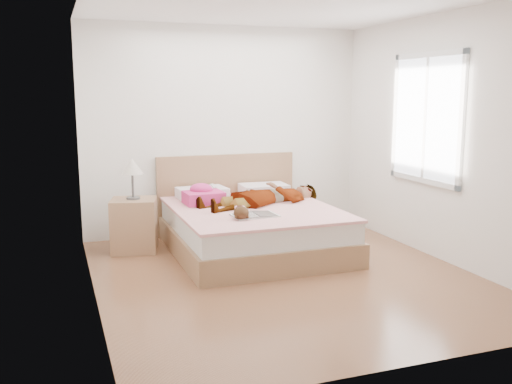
{
  "coord_description": "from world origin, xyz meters",
  "views": [
    {
      "loc": [
        -2.09,
        -4.95,
        1.79
      ],
      "look_at": [
        0.0,
        0.85,
        0.7
      ],
      "focal_mm": 40.0,
      "sensor_mm": 36.0,
      "label": 1
    }
  ],
  "objects_px": {
    "bed": "(251,226)",
    "towel": "(203,196)",
    "woman": "(264,193)",
    "phone": "(213,186)",
    "magazine": "(255,215)",
    "plush_toy": "(241,212)",
    "coffee_mug": "(243,212)",
    "nightstand": "(134,221)"
  },
  "relations": [
    {
      "from": "bed",
      "to": "towel",
      "type": "distance_m",
      "value": 0.65
    },
    {
      "from": "woman",
      "to": "phone",
      "type": "xyz_separation_m",
      "value": [
        -0.5,
        0.4,
        0.05
      ]
    },
    {
      "from": "magazine",
      "to": "bed",
      "type": "bearing_deg",
      "value": 75.52
    },
    {
      "from": "bed",
      "to": "magazine",
      "type": "height_order",
      "value": "bed"
    },
    {
      "from": "bed",
      "to": "plush_toy",
      "type": "height_order",
      "value": "bed"
    },
    {
      "from": "towel",
      "to": "plush_toy",
      "type": "height_order",
      "value": "towel"
    },
    {
      "from": "bed",
      "to": "coffee_mug",
      "type": "bearing_deg",
      "value": -117.83
    },
    {
      "from": "woman",
      "to": "coffee_mug",
      "type": "xyz_separation_m",
      "value": [
        -0.46,
        -0.61,
        -0.07
      ]
    },
    {
      "from": "phone",
      "to": "bed",
      "type": "relative_size",
      "value": 0.04
    },
    {
      "from": "coffee_mug",
      "to": "nightstand",
      "type": "distance_m",
      "value": 1.34
    },
    {
      "from": "phone",
      "to": "plush_toy",
      "type": "relative_size",
      "value": 0.34
    },
    {
      "from": "bed",
      "to": "towel",
      "type": "relative_size",
      "value": 4.6
    },
    {
      "from": "towel",
      "to": "magazine",
      "type": "xyz_separation_m",
      "value": [
        0.34,
        -0.83,
        -0.08
      ]
    },
    {
      "from": "phone",
      "to": "coffee_mug",
      "type": "relative_size",
      "value": 0.72
    },
    {
      "from": "coffee_mug",
      "to": "nightstand",
      "type": "height_order",
      "value": "nightstand"
    },
    {
      "from": "bed",
      "to": "magazine",
      "type": "bearing_deg",
      "value": -104.48
    },
    {
      "from": "phone",
      "to": "magazine",
      "type": "xyz_separation_m",
      "value": [
        0.15,
        -1.05,
        -0.15
      ]
    },
    {
      "from": "woman",
      "to": "towel",
      "type": "bearing_deg",
      "value": -122.27
    },
    {
      "from": "coffee_mug",
      "to": "plush_toy",
      "type": "xyz_separation_m",
      "value": [
        -0.06,
        -0.13,
        0.02
      ]
    },
    {
      "from": "magazine",
      "to": "woman",
      "type": "bearing_deg",
      "value": 61.95
    },
    {
      "from": "phone",
      "to": "coffee_mug",
      "type": "xyz_separation_m",
      "value": [
        0.04,
        -1.01,
        -0.12
      ]
    },
    {
      "from": "nightstand",
      "to": "plush_toy",
      "type": "bearing_deg",
      "value": -46.39
    },
    {
      "from": "magazine",
      "to": "coffee_mug",
      "type": "distance_m",
      "value": 0.13
    },
    {
      "from": "woman",
      "to": "nightstand",
      "type": "xyz_separation_m",
      "value": [
        -1.47,
        0.25,
        -0.27
      ]
    },
    {
      "from": "phone",
      "to": "plush_toy",
      "type": "distance_m",
      "value": 1.15
    },
    {
      "from": "coffee_mug",
      "to": "magazine",
      "type": "bearing_deg",
      "value": -18.96
    },
    {
      "from": "magazine",
      "to": "nightstand",
      "type": "xyz_separation_m",
      "value": [
        -1.13,
        0.9,
        -0.17
      ]
    },
    {
      "from": "towel",
      "to": "magazine",
      "type": "bearing_deg",
      "value": -67.97
    },
    {
      "from": "woman",
      "to": "nightstand",
      "type": "distance_m",
      "value": 1.52
    },
    {
      "from": "towel",
      "to": "bed",
      "type": "bearing_deg",
      "value": -33.36
    },
    {
      "from": "woman",
      "to": "plush_toy",
      "type": "xyz_separation_m",
      "value": [
        -0.53,
        -0.74,
        -0.04
      ]
    },
    {
      "from": "bed",
      "to": "coffee_mug",
      "type": "distance_m",
      "value": 0.61
    },
    {
      "from": "woman",
      "to": "towel",
      "type": "relative_size",
      "value": 3.58
    },
    {
      "from": "towel",
      "to": "nightstand",
      "type": "relative_size",
      "value": 0.43
    },
    {
      "from": "coffee_mug",
      "to": "nightstand",
      "type": "bearing_deg",
      "value": 139.55
    },
    {
      "from": "phone",
      "to": "towel",
      "type": "relative_size",
      "value": 0.19
    },
    {
      "from": "towel",
      "to": "plush_toy",
      "type": "xyz_separation_m",
      "value": [
        0.16,
        -0.93,
        -0.02
      ]
    },
    {
      "from": "woman",
      "to": "plush_toy",
      "type": "distance_m",
      "value": 0.91
    },
    {
      "from": "coffee_mug",
      "to": "plush_toy",
      "type": "bearing_deg",
      "value": -114.81
    },
    {
      "from": "plush_toy",
      "to": "nightstand",
      "type": "xyz_separation_m",
      "value": [
        -0.94,
        0.99,
        -0.23
      ]
    },
    {
      "from": "woman",
      "to": "bed",
      "type": "distance_m",
      "value": 0.42
    },
    {
      "from": "towel",
      "to": "nightstand",
      "type": "height_order",
      "value": "nightstand"
    }
  ]
}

